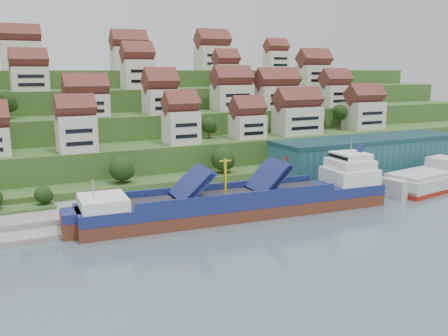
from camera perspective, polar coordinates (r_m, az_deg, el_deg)
ground at (r=108.78m, az=1.76°, el=-5.58°), size 300.00×300.00×0.00m
quay at (r=130.88m, az=6.33°, el=-2.25°), size 180.00×14.00×2.20m
hillside at (r=202.31m, az=-12.44°, el=5.06°), size 260.00×128.00×31.00m
hillside_village at (r=160.93m, az=-8.16°, el=8.57°), size 157.34×63.03×29.45m
hillside_trees at (r=136.27m, az=-10.28°, el=3.58°), size 135.65×62.77×29.54m
warehouse at (r=150.76m, az=16.21°, el=1.52°), size 60.00×15.00×10.00m
flagpole at (r=124.56m, az=6.91°, el=-0.23°), size 1.28×0.16×8.00m
cargo_ship at (r=109.50m, az=2.81°, el=-3.85°), size 69.90×16.08×15.25m
second_ship at (r=144.12m, az=22.69°, el=-1.22°), size 30.50×15.48×8.44m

